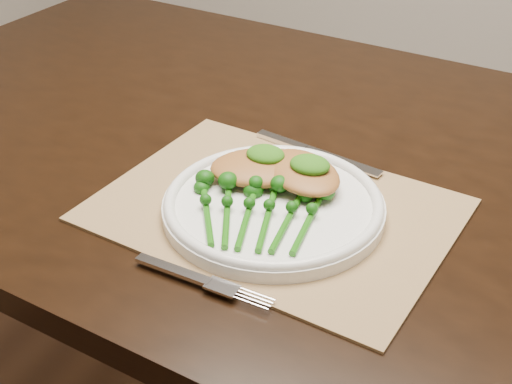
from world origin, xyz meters
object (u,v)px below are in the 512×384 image
at_px(dinner_plate, 274,205).
at_px(chicken_fillet_left, 262,167).
at_px(placemat, 274,210).
at_px(broccolini_bundle, 257,219).
at_px(dining_table, 295,335).

xyz_separation_m(dinner_plate, chicken_fillet_left, (-0.04, 0.05, 0.02)).
distance_m(placemat, dinner_plate, 0.02).
relative_size(placemat, broccolini_bundle, 2.25).
bearing_deg(placemat, chicken_fillet_left, 138.22).
relative_size(placemat, dinner_plate, 1.56).
bearing_deg(placemat, dining_table, 105.60).
relative_size(dining_table, chicken_fillet_left, 12.18).
height_order(dining_table, dinner_plate, dinner_plate).
bearing_deg(broccolini_bundle, dinner_plate, 72.28).
relative_size(placemat, chicken_fillet_left, 3.18).
bearing_deg(dining_table, broccolini_bundle, -77.23).
distance_m(dining_table, placemat, 0.41).
distance_m(dinner_plate, chicken_fillet_left, 0.07).
bearing_deg(chicken_fillet_left, dinner_plate, -80.69).
height_order(dining_table, chicken_fillet_left, chicken_fillet_left).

